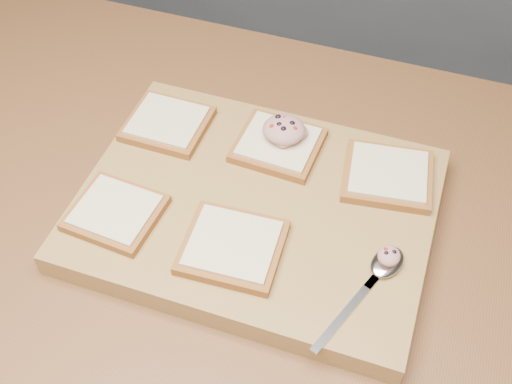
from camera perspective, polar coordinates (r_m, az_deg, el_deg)
island_counter at (r=1.24m, az=3.23°, el=-16.26°), size 2.00×0.80×0.90m
cutting_board at (r=0.85m, az=-0.00°, el=-1.55°), size 0.45×0.35×0.04m
bread_far_left at (r=0.93m, az=-7.88°, el=6.07°), size 0.11×0.10×0.02m
bread_far_center at (r=0.89m, az=1.99°, el=4.25°), size 0.12×0.11×0.02m
bread_far_right at (r=0.87m, az=11.65°, el=1.47°), size 0.13×0.12×0.02m
bread_near_left at (r=0.83m, az=-12.39°, el=-1.77°), size 0.12×0.11×0.02m
bread_near_center at (r=0.78m, az=-2.09°, el=-4.85°), size 0.12×0.12×0.02m
tuna_salad_dollop at (r=0.88m, az=2.50°, el=5.59°), size 0.06×0.06×0.03m
spoon at (r=0.78m, az=11.08°, el=-6.76°), size 0.08×0.17×0.01m
spoon_salad at (r=0.78m, az=11.74°, el=-5.56°), size 0.03×0.03×0.02m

